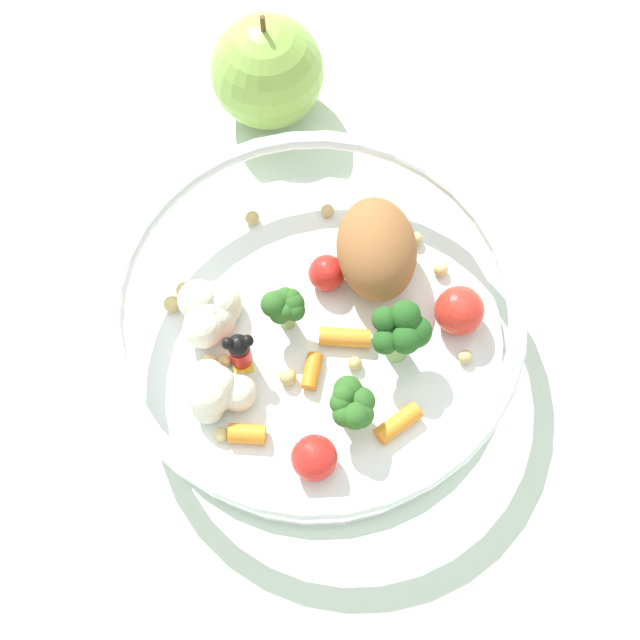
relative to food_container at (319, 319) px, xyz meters
name	(u,v)px	position (x,y,z in m)	size (l,w,h in m)	color
ground_plane	(319,358)	(0.00, -0.01, -0.03)	(2.40, 2.40, 0.00)	silver
food_container	(319,319)	(0.00, 0.00, 0.00)	(0.26, 0.26, 0.06)	white
loose_apple	(267,72)	(-0.01, 0.19, 0.01)	(0.08, 0.08, 0.09)	#8CB74C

